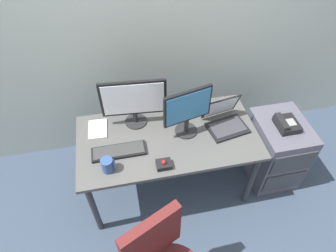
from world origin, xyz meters
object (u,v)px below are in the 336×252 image
desk_phone (286,124)px  laptop (225,120)px  file_cabinet (275,150)px  monitor_side (187,110)px  trackball_mouse (164,164)px  monitor_main (134,101)px  keyboard (119,151)px  coffee_mug (108,165)px  paper_notepad (98,129)px

desk_phone → laptop: laptop is taller
file_cabinet → monitor_side: size_ratio=1.59×
monitor_side → laptop: monitor_side is taller
trackball_mouse → file_cabinet: bearing=11.9°
monitor_main → desk_phone: bearing=-12.6°
monitor_side → keyboard: monitor_side is taller
monitor_side → file_cabinet: bearing=-4.9°
laptop → file_cabinet: bearing=-8.8°
laptop → trackball_mouse: laptop is taller
monitor_main → trackball_mouse: 0.55m
file_cabinet → keyboard: keyboard is taller
monitor_main → keyboard: 0.40m
laptop → trackball_mouse: size_ratio=3.24×
trackball_mouse → monitor_main: bearing=106.3°
laptop → trackball_mouse: bearing=-151.5°
file_cabinet → desk_phone: desk_phone is taller
laptop → coffee_mug: 1.00m
desk_phone → paper_notepad: bearing=170.7°
laptop → trackball_mouse: 0.65m
monitor_main → paper_notepad: size_ratio=2.47×
monitor_main → laptop: bearing=-13.9°
file_cabinet → monitor_side: bearing=175.1°
keyboard → paper_notepad: bearing=118.8°
coffee_mug → paper_notepad: coffee_mug is taller
keyboard → paper_notepad: (-0.15, 0.27, -0.01)m
file_cabinet → desk_phone: size_ratio=3.34×
laptop → keyboard: bearing=-172.5°
desk_phone → monitor_main: size_ratio=0.39×
trackball_mouse → coffee_mug: bearing=172.8°
monitor_side → laptop: bearing=1.5°
trackball_mouse → paper_notepad: (-0.46, 0.46, -0.02)m
monitor_side → keyboard: bearing=-169.0°
desk_phone → laptop: 0.52m
monitor_main → coffee_mug: bearing=-120.2°
keyboard → laptop: size_ratio=1.15×
laptop → trackball_mouse: (-0.57, -0.31, -0.03)m
paper_notepad → coffee_mug: bearing=-81.4°
keyboard → laptop: (0.88, 0.12, 0.04)m
laptop → paper_notepad: size_ratio=1.71×
desk_phone → trackball_mouse: size_ratio=1.82×
monitor_side → trackball_mouse: 0.44m
file_cabinet → monitor_main: monitor_main is taller
trackball_mouse → laptop: bearing=28.5°
trackball_mouse → paper_notepad: trackball_mouse is taller
monitor_side → coffee_mug: bearing=-158.5°
file_cabinet → keyboard: 1.45m
keyboard → coffee_mug: size_ratio=3.63×
keyboard → trackball_mouse: trackball_mouse is taller
monitor_main → laptop: 0.76m
desk_phone → keyboard: bearing=-179.2°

